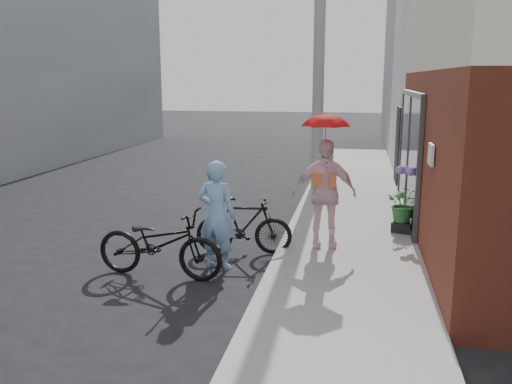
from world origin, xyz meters
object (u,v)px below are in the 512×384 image
(utility_pole, at_px, (319,53))
(officer, at_px, (217,215))
(kimono_woman, at_px, (324,193))
(bike_left, at_px, (159,243))
(bike_right, at_px, (244,226))
(planter, at_px, (403,227))

(utility_pole, relative_size, officer, 4.15)
(officer, distance_m, kimono_woman, 1.89)
(bike_left, height_order, bike_right, bike_left)
(bike_left, xyz_separation_m, bike_right, (0.99, 1.29, -0.03))
(bike_right, bearing_deg, utility_pole, -14.40)
(officer, xyz_separation_m, kimono_woman, (1.55, 1.07, 0.18))
(utility_pole, relative_size, kimono_woman, 3.90)
(officer, xyz_separation_m, planter, (2.93, 2.19, -0.63))
(utility_pole, distance_m, officer, 6.67)
(bike_right, xyz_separation_m, kimono_woman, (1.29, 0.31, 0.54))
(bike_right, xyz_separation_m, planter, (2.68, 1.43, -0.27))
(officer, bearing_deg, bike_right, -96.86)
(officer, relative_size, planter, 4.79)
(officer, height_order, bike_left, officer)
(officer, bearing_deg, planter, -131.60)
(bike_left, bearing_deg, kimono_woman, -50.60)
(utility_pole, xyz_separation_m, kimono_woman, (0.52, -4.96, -2.48))
(kimono_woman, bearing_deg, planter, 29.70)
(utility_pole, distance_m, kimono_woman, 5.57)
(bike_right, bearing_deg, bike_left, 136.40)
(officer, relative_size, kimono_woman, 0.94)
(bike_right, height_order, planter, bike_right)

